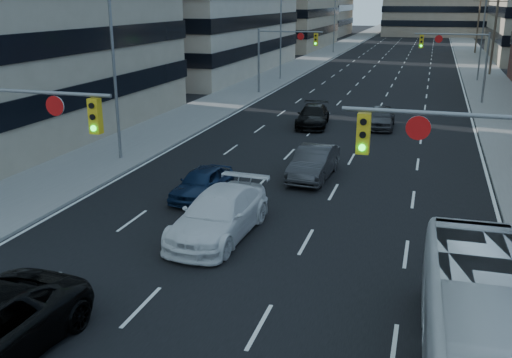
{
  "coord_description": "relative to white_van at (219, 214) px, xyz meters",
  "views": [
    {
      "loc": [
        5.72,
        -7.11,
        8.57
      ],
      "look_at": [
        -0.21,
        12.23,
        2.2
      ],
      "focal_mm": 40.0,
      "sensor_mm": 36.0,
      "label": 1
    }
  ],
  "objects": [
    {
      "name": "sedan_blue",
      "position": [
        -2.27,
        3.88,
        -0.16
      ],
      "size": [
        2.0,
        4.24,
        1.4
      ],
      "primitive_type": "imported",
      "rotation": [
        0.0,
        0.0,
        -0.09
      ],
      "color": "#0E1F3A",
      "rests_on": "ground"
    },
    {
      "name": "signal_far_right",
      "position": [
        9.17,
        33.35,
        3.44
      ],
      "size": [
        6.09,
        0.33,
        6.0
      ],
      "color": "slate",
      "rests_on": "ground"
    },
    {
      "name": "streetlight_left_far",
      "position": [
        -8.85,
        78.36,
        4.19
      ],
      "size": [
        2.03,
        0.22,
        9.0
      ],
      "color": "slate",
      "rests_on": "ground"
    },
    {
      "name": "sedan_black_far",
      "position": [
        -0.59,
        20.37,
        -0.12
      ],
      "size": [
        2.53,
        5.26,
        1.48
      ],
      "primitive_type": "imported",
      "rotation": [
        0.0,
        0.0,
        0.09
      ],
      "color": "black",
      "rests_on": "ground"
    },
    {
      "name": "signal_far_left",
      "position": [
        -6.2,
        33.35,
        3.44
      ],
      "size": [
        6.09,
        0.33,
        6.0
      ],
      "color": "slate",
      "rests_on": "ground"
    },
    {
      "name": "sidewalk_left",
      "position": [
        -10.01,
        118.36,
        -0.78
      ],
      "size": [
        5.0,
        300.0,
        0.15
      ],
      "primitive_type": "cube",
      "color": "slate",
      "rests_on": "ground"
    },
    {
      "name": "streetlight_left_near",
      "position": [
        -8.85,
        8.36,
        4.19
      ],
      "size": [
        2.03,
        0.22,
        9.0
      ],
      "color": "slate",
      "rests_on": "ground"
    },
    {
      "name": "utility_pole_midblock",
      "position": [
        13.69,
        54.36,
        4.92
      ],
      "size": [
        2.2,
        0.28,
        11.0
      ],
      "color": "#4C3D2D",
      "rests_on": "ground"
    },
    {
      "name": "signal_near_left",
      "position": [
        -5.97,
        -3.65,
        3.47
      ],
      "size": [
        6.59,
        0.33,
        6.0
      ],
      "color": "slate",
      "rests_on": "ground"
    },
    {
      "name": "road_surface",
      "position": [
        1.49,
        118.36,
        -0.85
      ],
      "size": [
        18.0,
        300.0,
        0.02
      ],
      "primitive_type": "cube",
      "color": "black",
      "rests_on": "ground"
    },
    {
      "name": "transit_bus",
      "position": [
        8.79,
        -7.09,
        0.53
      ],
      "size": [
        2.66,
        10.04,
        2.78
      ],
      "primitive_type": "imported",
      "rotation": [
        0.0,
        0.0,
        0.03
      ],
      "color": "silver",
      "rests_on": "ground"
    },
    {
      "name": "streetlight_left_mid",
      "position": [
        -8.85,
        43.36,
        4.19
      ],
      "size": [
        2.03,
        0.22,
        9.0
      ],
      "color": "slate",
      "rests_on": "ground"
    },
    {
      "name": "sedan_grey_right",
      "position": [
        4.07,
        21.22,
        -0.09
      ],
      "size": [
        1.93,
        4.54,
        1.53
      ],
      "primitive_type": "imported",
      "rotation": [
        0.0,
        0.0,
        0.03
      ],
      "color": "#38383B",
      "rests_on": "ground"
    },
    {
      "name": "sidewalk_right",
      "position": [
        12.99,
        118.36,
        -0.78
      ],
      "size": [
        5.0,
        300.0,
        0.15
      ],
      "primitive_type": "cube",
      "color": "slate",
      "rests_on": "ground"
    },
    {
      "name": "streetlight_right_far",
      "position": [
        11.83,
        48.36,
        4.19
      ],
      "size": [
        2.03,
        0.22,
        9.0
      ],
      "color": "slate",
      "rests_on": "ground"
    },
    {
      "name": "office_left_far",
      "position": [
        -22.51,
        88.36,
        7.14
      ],
      "size": [
        20.0,
        30.0,
        16.0
      ],
      "primitive_type": "cube",
      "color": "gray",
      "rests_on": "ground"
    },
    {
      "name": "signal_near_right",
      "position": [
        8.94,
        -3.65,
        3.47
      ],
      "size": [
        6.59,
        0.33,
        6.0
      ],
      "color": "slate",
      "rests_on": "ground"
    },
    {
      "name": "sedan_grey_center",
      "position": [
        1.93,
        8.29,
        -0.07
      ],
      "size": [
        1.9,
        4.88,
        1.58
      ],
      "primitive_type": "imported",
      "rotation": [
        0.0,
        0.0,
        -0.05
      ],
      "color": "#2E2D30",
      "rests_on": "ground"
    },
    {
      "name": "white_van",
      "position": [
        0.0,
        0.0,
        0.0
      ],
      "size": [
        2.73,
        6.05,
        1.72
      ],
      "primitive_type": "imported",
      "rotation": [
        0.0,
        0.0,
        -0.06
      ],
      "color": "silver",
      "rests_on": "ground"
    },
    {
      "name": "utility_pole_distant",
      "position": [
        13.69,
        84.36,
        4.92
      ],
      "size": [
        2.2,
        0.28,
        11.0
      ],
      "color": "#4C3D2D",
      "rests_on": "ground"
    }
  ]
}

